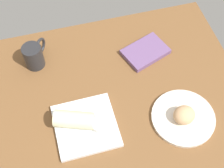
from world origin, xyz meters
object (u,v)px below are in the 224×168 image
Objects in this scene: sauce_cup at (99,125)px; coffee_mug at (34,55)px; round_plate at (183,118)px; breakfast_wrap at (74,120)px; scone_pastry at (184,115)px; book_stack at (145,52)px; square_plate at (86,126)px.

sauce_cup is 0.47× the size of coffee_mug.
round_plate is 40.52cm from breakfast_wrap.
breakfast_wrap reaches higher than sauce_cup.
scone_pastry is 0.38× the size of book_stack.
scone_pastry is 31.06cm from sauce_cup.
square_plate is 5.67cm from breakfast_wrap.
scone_pastry is 0.57× the size of breakfast_wrap.
square_plate is at bearing -92.02° from breakfast_wrap.
scone_pastry is at bearing 95.65° from book_stack.
square_plate is 1.05× the size of book_stack.
coffee_mug reaches higher than sauce_cup.
scone_pastry reaches higher than book_stack.
scone_pastry is (0.56, 0.67, 3.58)cm from round_plate.
scone_pastry is 36.11cm from square_plate.
square_plate is 1.89× the size of coffee_mug.
round_plate is 4.26× the size of sauce_cup.
breakfast_wrap reaches higher than scone_pastry.
round_plate is 63.85cm from coffee_mug.
coffee_mug is at bearing -39.72° from scone_pastry.
scone_pastry is at bearing -81.39° from breakfast_wrap.
square_plate is at bearing -9.48° from round_plate.
round_plate is at bearing 170.52° from square_plate.
breakfast_wrap is (39.04, -8.20, 0.51)cm from scone_pastry.
scone_pastry is at bearing 50.00° from round_plate.
round_plate is at bearing 172.59° from sauce_cup.
coffee_mug is at bearing -38.94° from round_plate.
scone_pastry is at bearing 169.33° from square_plate.
coffee_mug reaches higher than breakfast_wrap.
sauce_cup is at bearing -8.77° from scone_pastry.
breakfast_wrap is (8.37, -3.46, 1.83)cm from sauce_cup.
round_plate is 36.38cm from square_plate.
round_plate is 31.57cm from sauce_cup.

